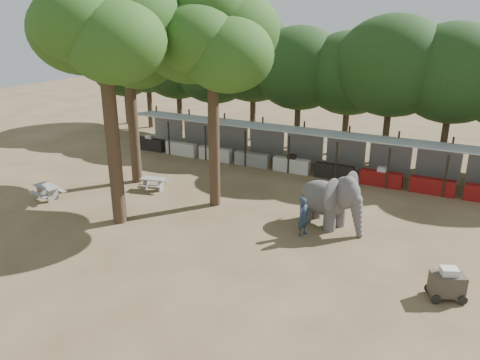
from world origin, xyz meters
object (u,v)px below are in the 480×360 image
at_px(yard_tree_left, 127,39).
at_px(yard_tree_center, 102,21).
at_px(elephant, 331,199).
at_px(cart_front, 447,283).
at_px(picnic_table_far, 153,182).
at_px(picnic_table_near, 47,190).
at_px(handler, 304,216).
at_px(yard_tree_back, 212,36).

height_order(yard_tree_left, yard_tree_center, yard_tree_center).
bearing_deg(elephant, yard_tree_left, -166.00).
height_order(elephant, cart_front, elephant).
xyz_separation_m(elephant, picnic_table_far, (-10.43, 0.12, -0.90)).
relative_size(picnic_table_near, cart_front, 1.21).
bearing_deg(yard_tree_left, handler, -12.17).
bearing_deg(cart_front, yard_tree_left, 139.64).
bearing_deg(elephant, picnic_table_far, -161.94).
bearing_deg(cart_front, elephant, 119.27).
bearing_deg(picnic_table_near, cart_front, 10.66).
distance_m(picnic_table_near, cart_front, 20.08).
bearing_deg(cart_front, handler, 133.43).
distance_m(yard_tree_left, yard_tree_center, 5.92).
relative_size(yard_tree_center, yard_tree_back, 1.06).
bearing_deg(yard_tree_center, picnic_table_near, 176.90).
bearing_deg(yard_tree_left, picnic_table_far, -25.54).
height_order(yard_tree_center, yard_tree_back, yard_tree_center).
bearing_deg(yard_tree_left, picnic_table_near, -116.26).
xyz_separation_m(yard_tree_center, handler, (8.52, 2.52, -8.31)).
height_order(yard_tree_center, picnic_table_far, yard_tree_center).
xyz_separation_m(yard_tree_center, yard_tree_back, (3.00, 4.00, -0.67)).
bearing_deg(picnic_table_near, elephant, 25.63).
relative_size(yard_tree_left, yard_tree_center, 0.92).
bearing_deg(yard_tree_back, picnic_table_near, -155.96).
distance_m(yard_tree_left, handler, 13.86).
relative_size(yard_tree_left, picnic_table_near, 6.24).
xyz_separation_m(yard_tree_center, picnic_table_far, (-1.13, 4.11, -8.76)).
bearing_deg(handler, yard_tree_center, 125.12).
xyz_separation_m(yard_tree_center, cart_front, (14.75, 0.01, -8.61)).
distance_m(yard_tree_left, picnic_table_far, 8.02).
distance_m(yard_tree_center, picnic_table_far, 9.74).
xyz_separation_m(yard_tree_left, elephant, (12.30, -1.02, -6.85)).
xyz_separation_m(yard_tree_back, elephant, (6.30, -0.02, -7.19)).
relative_size(yard_tree_back, picnic_table_far, 6.96).
xyz_separation_m(yard_tree_back, picnic_table_far, (-4.13, 0.10, -8.09)).
bearing_deg(picnic_table_far, cart_front, -28.32).
bearing_deg(yard_tree_center, handler, 16.47).
bearing_deg(handler, elephant, -9.52).
relative_size(yard_tree_center, picnic_table_far, 7.38).
distance_m(picnic_table_near, picnic_table_far, 5.67).
relative_size(yard_tree_left, elephant, 3.03).
height_order(yard_tree_back, picnic_table_far, yard_tree_back).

